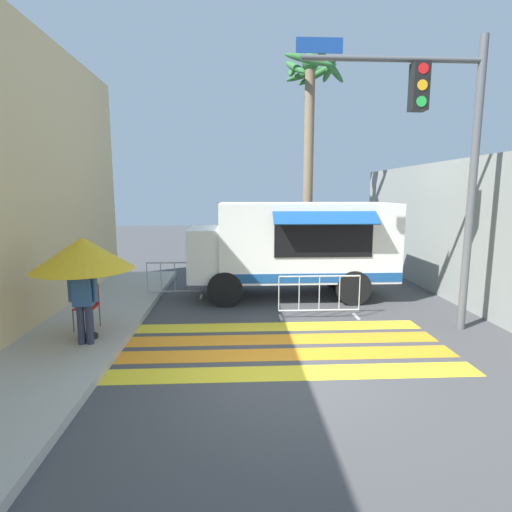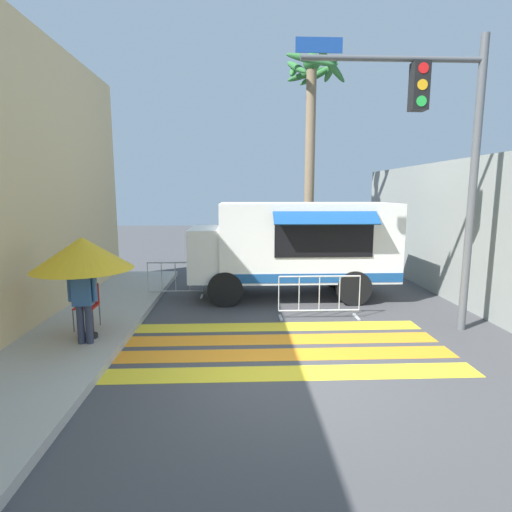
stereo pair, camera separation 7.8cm
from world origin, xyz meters
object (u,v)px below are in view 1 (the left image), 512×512
object	(u,v)px
patio_umbrella	(83,254)
barricade_front	(319,297)
traffic_signal_pole	(442,138)
barricade_side	(175,281)
palm_tree	(310,124)
folding_chair	(87,302)
vendor_person	(83,298)
food_truck	(290,243)

from	to	relation	value
patio_umbrella	barricade_front	bearing A→B (deg)	17.11
traffic_signal_pole	barricade_side	bearing A→B (deg)	153.47
barricade_side	palm_tree	bearing A→B (deg)	38.94
traffic_signal_pole	barricade_side	world-z (taller)	traffic_signal_pole
traffic_signal_pole	folding_chair	xyz separation A→B (m)	(-7.20, 0.06, -3.29)
folding_chair	barricade_side	bearing A→B (deg)	75.50
palm_tree	vendor_person	bearing A→B (deg)	-126.61
food_truck	palm_tree	world-z (taller)	palm_tree
food_truck	palm_tree	xyz separation A→B (m)	(1.12, 3.46, 3.80)
food_truck	barricade_front	distance (m)	2.32
folding_chair	palm_tree	world-z (taller)	palm_tree
food_truck	patio_umbrella	world-z (taller)	food_truck
barricade_front	palm_tree	distance (m)	7.35
folding_chair	traffic_signal_pole	bearing A→B (deg)	10.30
patio_umbrella	barricade_side	xyz separation A→B (m)	(1.14, 3.48, -1.30)
food_truck	traffic_signal_pole	distance (m)	4.67
traffic_signal_pole	barricade_front	xyz separation A→B (m)	(-2.21, 0.91, -3.48)
traffic_signal_pole	vendor_person	size ratio (longest dim) A/B	3.82
vendor_person	barricade_front	xyz separation A→B (m)	(4.71, 1.76, -0.52)
palm_tree	barricade_front	bearing A→B (deg)	-97.16
food_truck	patio_umbrella	distance (m)	5.60
patio_umbrella	barricade_side	world-z (taller)	patio_umbrella
folding_chair	barricade_side	world-z (taller)	folding_chair
food_truck	folding_chair	size ratio (longest dim) A/B	6.15
vendor_person	traffic_signal_pole	bearing A→B (deg)	9.30
vendor_person	folding_chair	bearing A→B (deg)	109.06
food_truck	palm_tree	bearing A→B (deg)	72.07
traffic_signal_pole	folding_chair	distance (m)	7.91
barricade_side	vendor_person	bearing A→B (deg)	-105.86
traffic_signal_pole	barricade_front	distance (m)	4.22
patio_umbrella	barricade_front	world-z (taller)	patio_umbrella
folding_chair	barricade_front	xyz separation A→B (m)	(4.99, 0.85, -0.19)
folding_chair	barricade_front	size ratio (longest dim) A/B	0.47
traffic_signal_pole	vendor_person	world-z (taller)	traffic_signal_pole
patio_umbrella	palm_tree	xyz separation A→B (m)	(5.47, 6.98, 3.53)
vendor_person	barricade_front	bearing A→B (deg)	22.75
vendor_person	patio_umbrella	bearing A→B (deg)	105.32
patio_umbrella	barricade_front	distance (m)	5.16
food_truck	vendor_person	xyz separation A→B (m)	(-4.28, -3.81, -0.49)
folding_chair	vendor_person	xyz separation A→B (m)	(0.28, -0.92, 0.33)
traffic_signal_pole	barricade_side	distance (m)	7.41
barricade_front	vendor_person	bearing A→B (deg)	-159.48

